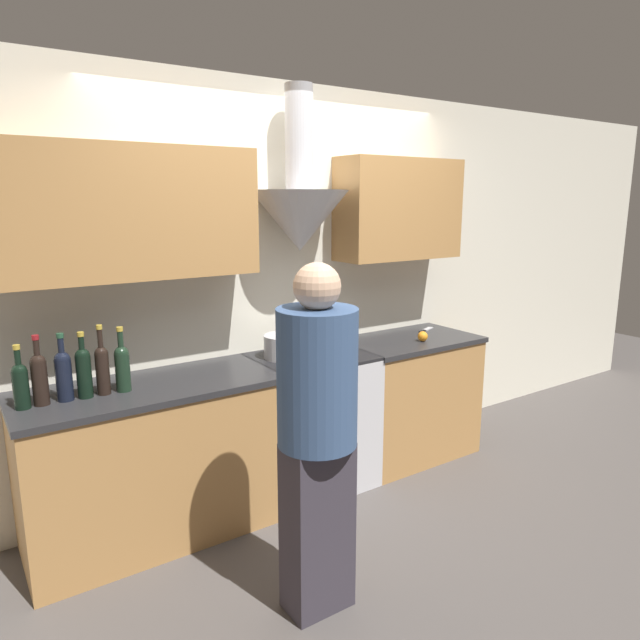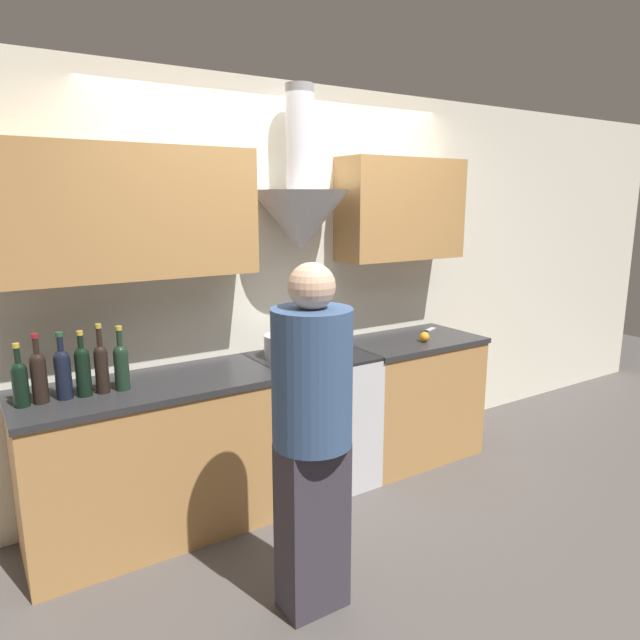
{
  "view_description": "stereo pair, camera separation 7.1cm",
  "coord_description": "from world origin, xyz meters",
  "px_view_note": "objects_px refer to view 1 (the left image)",
  "views": [
    {
      "loc": [
        -1.93,
        -2.62,
        1.87
      ],
      "look_at": [
        0.0,
        0.24,
        1.14
      ],
      "focal_mm": 32.0,
      "sensor_mm": 36.0,
      "label": 1
    },
    {
      "loc": [
        -1.87,
        -2.65,
        1.87
      ],
      "look_at": [
        0.0,
        0.24,
        1.14
      ],
      "focal_mm": 32.0,
      "sensor_mm": 36.0,
      "label": 2
    }
  ],
  "objects_px": {
    "stock_pot": "(285,346)",
    "wine_bottle_0": "(20,383)",
    "wine_bottle_2": "(63,373)",
    "wine_bottle_3": "(84,370)",
    "mixing_bowl": "(327,344)",
    "wine_bottle_5": "(122,366)",
    "wine_bottle_1": "(39,376)",
    "wine_bottle_4": "(102,367)",
    "orange_fruit": "(423,336)",
    "stove_range": "(311,420)",
    "person_foreground_left": "(317,428)"
  },
  "relations": [
    {
      "from": "stove_range",
      "to": "mixing_bowl",
      "type": "xyz_separation_m",
      "value": [
        0.16,
        0.05,
        0.48
      ]
    },
    {
      "from": "orange_fruit",
      "to": "person_foreground_left",
      "type": "height_order",
      "value": "person_foreground_left"
    },
    {
      "from": "wine_bottle_4",
      "to": "mixing_bowl",
      "type": "height_order",
      "value": "wine_bottle_4"
    },
    {
      "from": "orange_fruit",
      "to": "person_foreground_left",
      "type": "bearing_deg",
      "value": -149.31
    },
    {
      "from": "stock_pot",
      "to": "wine_bottle_0",
      "type": "bearing_deg",
      "value": -177.09
    },
    {
      "from": "mixing_bowl",
      "to": "wine_bottle_5",
      "type": "bearing_deg",
      "value": -176.43
    },
    {
      "from": "wine_bottle_2",
      "to": "mixing_bowl",
      "type": "relative_size",
      "value": 1.58
    },
    {
      "from": "stock_pot",
      "to": "orange_fruit",
      "type": "bearing_deg",
      "value": -10.21
    },
    {
      "from": "stove_range",
      "to": "wine_bottle_0",
      "type": "height_order",
      "value": "wine_bottle_0"
    },
    {
      "from": "wine_bottle_2",
      "to": "wine_bottle_3",
      "type": "relative_size",
      "value": 1.01
    },
    {
      "from": "stove_range",
      "to": "wine_bottle_3",
      "type": "bearing_deg",
      "value": -178.97
    },
    {
      "from": "wine_bottle_0",
      "to": "wine_bottle_1",
      "type": "distance_m",
      "value": 0.09
    },
    {
      "from": "wine_bottle_3",
      "to": "mixing_bowl",
      "type": "relative_size",
      "value": 1.56
    },
    {
      "from": "wine_bottle_3",
      "to": "wine_bottle_4",
      "type": "height_order",
      "value": "wine_bottle_4"
    },
    {
      "from": "wine_bottle_3",
      "to": "wine_bottle_2",
      "type": "bearing_deg",
      "value": 173.67
    },
    {
      "from": "person_foreground_left",
      "to": "wine_bottle_1",
      "type": "bearing_deg",
      "value": 133.91
    },
    {
      "from": "wine_bottle_2",
      "to": "wine_bottle_5",
      "type": "height_order",
      "value": "same"
    },
    {
      "from": "wine_bottle_2",
      "to": "wine_bottle_3",
      "type": "xyz_separation_m",
      "value": [
        0.09,
        -0.01,
        0.0
      ]
    },
    {
      "from": "stove_range",
      "to": "orange_fruit",
      "type": "bearing_deg",
      "value": -8.62
    },
    {
      "from": "wine_bottle_5",
      "to": "wine_bottle_1",
      "type": "bearing_deg",
      "value": 177.85
    },
    {
      "from": "wine_bottle_3",
      "to": "wine_bottle_5",
      "type": "distance_m",
      "value": 0.19
    },
    {
      "from": "wine_bottle_0",
      "to": "mixing_bowl",
      "type": "xyz_separation_m",
      "value": [
        1.83,
        0.08,
        -0.08
      ]
    },
    {
      "from": "wine_bottle_1",
      "to": "wine_bottle_4",
      "type": "xyz_separation_m",
      "value": [
        0.29,
        -0.01,
        0.0
      ]
    },
    {
      "from": "wine_bottle_4",
      "to": "person_foreground_left",
      "type": "height_order",
      "value": "person_foreground_left"
    },
    {
      "from": "wine_bottle_0",
      "to": "wine_bottle_5",
      "type": "bearing_deg",
      "value": -1.06
    },
    {
      "from": "wine_bottle_1",
      "to": "orange_fruit",
      "type": "distance_m",
      "value": 2.44
    },
    {
      "from": "wine_bottle_0",
      "to": "orange_fruit",
      "type": "relative_size",
      "value": 4.41
    },
    {
      "from": "stove_range",
      "to": "orange_fruit",
      "type": "relative_size",
      "value": 12.46
    },
    {
      "from": "stove_range",
      "to": "stock_pot",
      "type": "bearing_deg",
      "value": 161.77
    },
    {
      "from": "wine_bottle_0",
      "to": "wine_bottle_5",
      "type": "height_order",
      "value": "wine_bottle_5"
    },
    {
      "from": "orange_fruit",
      "to": "mixing_bowl",
      "type": "bearing_deg",
      "value": 165.15
    },
    {
      "from": "orange_fruit",
      "to": "stock_pot",
      "type": "bearing_deg",
      "value": 169.79
    },
    {
      "from": "stove_range",
      "to": "wine_bottle_3",
      "type": "xyz_separation_m",
      "value": [
        -1.38,
        -0.02,
        0.58
      ]
    },
    {
      "from": "wine_bottle_0",
      "to": "wine_bottle_4",
      "type": "xyz_separation_m",
      "value": [
        0.38,
        -0.0,
        0.02
      ]
    },
    {
      "from": "stock_pot",
      "to": "wine_bottle_3",
      "type": "bearing_deg",
      "value": -176.28
    },
    {
      "from": "wine_bottle_1",
      "to": "wine_bottle_4",
      "type": "relative_size",
      "value": 0.96
    },
    {
      "from": "stove_range",
      "to": "orange_fruit",
      "type": "height_order",
      "value": "orange_fruit"
    },
    {
      "from": "wine_bottle_2",
      "to": "stock_pot",
      "type": "xyz_separation_m",
      "value": [
        1.31,
        0.07,
        -0.07
      ]
    },
    {
      "from": "wine_bottle_4",
      "to": "wine_bottle_5",
      "type": "distance_m",
      "value": 0.1
    },
    {
      "from": "mixing_bowl",
      "to": "wine_bottle_4",
      "type": "bearing_deg",
      "value": -176.91
    },
    {
      "from": "wine_bottle_1",
      "to": "wine_bottle_0",
      "type": "bearing_deg",
      "value": -176.07
    },
    {
      "from": "mixing_bowl",
      "to": "orange_fruit",
      "type": "distance_m",
      "value": 0.71
    },
    {
      "from": "stove_range",
      "to": "wine_bottle_3",
      "type": "distance_m",
      "value": 1.5
    },
    {
      "from": "wine_bottle_5",
      "to": "stove_range",
      "type": "bearing_deg",
      "value": 1.49
    },
    {
      "from": "wine_bottle_2",
      "to": "orange_fruit",
      "type": "distance_m",
      "value": 2.33
    },
    {
      "from": "wine_bottle_1",
      "to": "person_foreground_left",
      "type": "height_order",
      "value": "person_foreground_left"
    },
    {
      "from": "wine_bottle_0",
      "to": "wine_bottle_3",
      "type": "distance_m",
      "value": 0.29
    },
    {
      "from": "orange_fruit",
      "to": "stove_range",
      "type": "bearing_deg",
      "value": 171.38
    },
    {
      "from": "mixing_bowl",
      "to": "person_foreground_left",
      "type": "xyz_separation_m",
      "value": [
        -0.79,
        -1.06,
        -0.04
      ]
    },
    {
      "from": "wine_bottle_4",
      "to": "person_foreground_left",
      "type": "bearing_deg",
      "value": -56.0
    }
  ]
}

